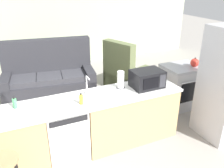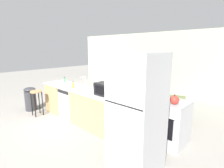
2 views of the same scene
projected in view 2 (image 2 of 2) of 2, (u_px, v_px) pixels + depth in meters
ground_plane at (79, 119)px, 4.88m from camera, size 24.00×24.00×0.00m
wall_back at (163, 63)px, 7.40m from camera, size 10.00×0.06×2.60m
kitchen_counter at (83, 106)px, 4.64m from camera, size 2.94×0.66×0.90m
dishwasher at (73, 102)px, 4.97m from camera, size 0.58×0.61×0.84m
stove_range at (167, 122)px, 3.59m from camera, size 0.76×0.68×0.90m
refrigerator at (137, 114)px, 2.72m from camera, size 0.72×0.73×1.88m
microwave at (107, 89)px, 3.90m from camera, size 0.50×0.37×0.28m
sink_faucet at (85, 83)px, 4.66m from camera, size 0.07×0.18×0.30m
paper_towel_roll at (99, 86)px, 4.28m from camera, size 0.14×0.14×0.28m
soap_bottle at (73, 85)px, 4.61m from camera, size 0.06×0.06×0.18m
dish_soap_bottle at (64, 80)px, 5.37m from camera, size 0.06×0.06×0.18m
kettle at (175, 100)px, 3.28m from camera, size 0.21×0.17×0.19m
bar_stool at (37, 98)px, 5.03m from camera, size 0.32×0.32×0.74m
trash_bin at (30, 99)px, 5.49m from camera, size 0.35×0.35×0.74m
couch at (127, 91)px, 6.44m from camera, size 2.11×1.19×1.27m
armchair at (166, 105)px, 4.99m from camera, size 1.06×1.09×1.20m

